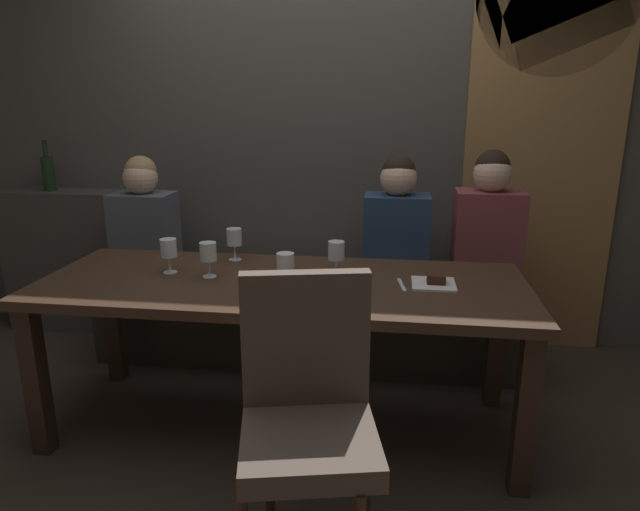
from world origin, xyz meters
TOP-DOWN VIEW (x-y plane):
  - ground at (0.00, 0.00)m, footprint 9.00×9.00m
  - back_wall_tiled at (0.00, 1.22)m, footprint 6.00×0.12m
  - arched_door at (1.35, 1.15)m, footprint 0.90×0.05m
  - back_counter at (-1.55, 1.04)m, footprint 1.10×0.28m
  - dining_table at (0.00, 0.00)m, footprint 2.20×0.84m
  - banquette_bench at (0.00, 0.70)m, footprint 2.50×0.44m
  - chair_near_side at (0.23, -0.72)m, footprint 0.52×0.52m
  - diner_redhead at (-0.98, 0.73)m, footprint 0.36×0.24m
  - diner_bearded at (0.51, 0.72)m, footprint 0.36×0.24m
  - diner_far_end at (1.00, 0.70)m, footprint 0.36×0.24m
  - wine_bottle_dark_red at (-1.75, 1.02)m, footprint 0.08×0.08m
  - wine_glass_end_right at (-0.34, 0.01)m, footprint 0.08×0.08m
  - wine_glass_center_back at (0.24, 0.11)m, footprint 0.08×0.08m
  - wine_glass_near_right at (0.04, -0.12)m, footprint 0.08×0.08m
  - wine_glass_center_front at (-0.55, 0.05)m, footprint 0.08×0.08m
  - wine_glass_end_left at (-0.30, 0.30)m, footprint 0.08×0.08m
  - dessert_plate at (0.68, 0.03)m, footprint 0.19×0.19m
  - fork_on_table at (0.54, 0.00)m, footprint 0.04×0.17m

SIDE VIEW (x-z plane):
  - ground at x=0.00m, z-range 0.00..0.00m
  - banquette_bench at x=0.00m, z-range 0.00..0.45m
  - back_counter at x=-1.55m, z-range 0.00..0.95m
  - chair_near_side at x=0.23m, z-range 0.07..1.05m
  - dining_table at x=0.00m, z-range 0.28..1.02m
  - fork_on_table at x=0.54m, z-range 0.74..0.75m
  - dessert_plate at x=0.68m, z-range 0.73..0.78m
  - diner_redhead at x=-0.98m, z-range 0.43..1.20m
  - diner_bearded at x=0.51m, z-range 0.43..1.22m
  - diner_far_end at x=1.00m, z-range 0.43..1.26m
  - wine_glass_near_right at x=0.04m, z-range 0.77..0.93m
  - wine_glass_center_back at x=0.24m, z-range 0.77..0.93m
  - wine_glass_end_right at x=-0.34m, z-range 0.77..0.94m
  - wine_glass_center_front at x=-0.55m, z-range 0.77..0.94m
  - wine_glass_end_left at x=-0.30m, z-range 0.77..0.94m
  - wine_bottle_dark_red at x=-1.75m, z-range 0.91..1.23m
  - arched_door at x=1.35m, z-range 0.09..2.64m
  - back_wall_tiled at x=0.00m, z-range 0.00..3.00m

